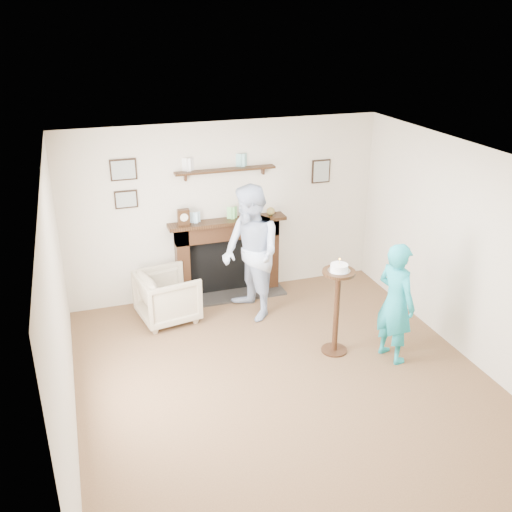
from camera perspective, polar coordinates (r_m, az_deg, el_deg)
The scene contains 6 objects.
ground at distance 6.51m, azimuth 3.12°, elevation -12.75°, with size 5.00×5.00×0.00m, color brown.
room_shell at distance 6.31m, azimuth 1.15°, elevation 2.84°, with size 4.54×5.02×2.52m.
armchair at distance 7.85m, azimuth -8.68°, elevation -6.21°, with size 0.72×0.74×0.68m, color #BDB08C.
man at distance 7.87m, azimuth -0.49°, elevation -5.86°, with size 0.88×0.69×1.82m, color silver.
woman at distance 7.15m, azimuth 13.23°, elevation -9.77°, with size 0.54×0.35×1.47m, color #20B0B6.
pedestal_table at distance 6.77m, azimuth 8.15°, elevation -3.92°, with size 0.39×0.39×1.24m.
Camera 1 is at (-1.98, -4.89, 3.81)m, focal length 40.00 mm.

